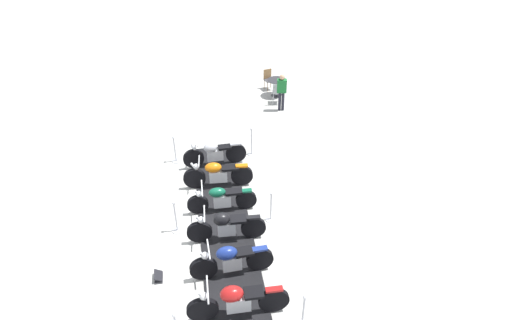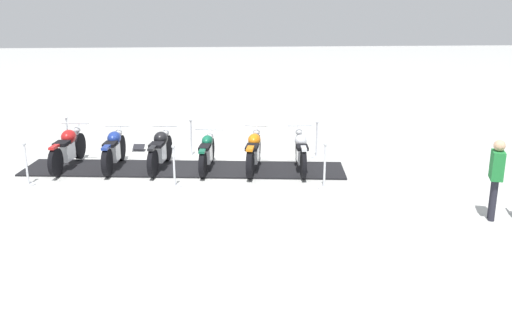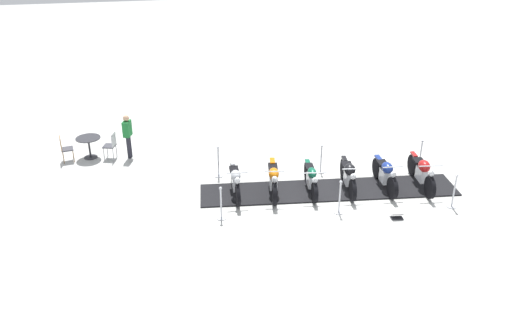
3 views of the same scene
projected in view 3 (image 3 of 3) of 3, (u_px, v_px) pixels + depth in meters
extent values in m
plane|color=silver|center=(329.00, 191.00, 16.95)|extent=(80.00, 80.00, 0.00)
cube|color=black|center=(329.00, 190.00, 16.94)|extent=(8.28, 2.33, 0.04)
cylinder|color=black|center=(238.00, 195.00, 15.88)|extent=(0.15, 0.71, 0.71)
cylinder|color=black|center=(233.00, 173.00, 17.18)|extent=(0.15, 0.71, 0.71)
cube|color=silver|center=(235.00, 183.00, 16.52)|extent=(0.22, 0.56, 0.39)
ellipsoid|color=#B7BAC1|center=(236.00, 175.00, 16.25)|extent=(0.34, 0.48, 0.31)
cube|color=black|center=(234.00, 170.00, 16.71)|extent=(0.31, 0.46, 0.08)
cube|color=#B7BAC1|center=(233.00, 163.00, 17.02)|extent=(0.15, 0.40, 0.06)
cylinder|color=silver|center=(237.00, 185.00, 15.82)|extent=(0.09, 0.29, 0.60)
cylinder|color=silver|center=(237.00, 173.00, 15.73)|extent=(0.64, 0.08, 0.04)
sphere|color=silver|center=(237.00, 181.00, 15.73)|extent=(0.18, 0.18, 0.18)
cylinder|color=black|center=(275.00, 194.00, 15.95)|extent=(0.26, 0.71, 0.70)
cylinder|color=black|center=(272.00, 171.00, 17.31)|extent=(0.26, 0.71, 0.70)
cube|color=silver|center=(273.00, 181.00, 16.62)|extent=(0.34, 0.59, 0.39)
ellipsoid|color=#D16B0F|center=(274.00, 174.00, 16.35)|extent=(0.41, 0.58, 0.32)
cube|color=black|center=(273.00, 167.00, 16.84)|extent=(0.39, 0.59, 0.08)
cube|color=#D16B0F|center=(272.00, 161.00, 17.15)|extent=(0.23, 0.41, 0.06)
cylinder|color=silver|center=(275.00, 184.00, 15.91)|extent=(0.13, 0.36, 0.59)
cylinder|color=silver|center=(275.00, 171.00, 15.85)|extent=(0.60, 0.15, 0.04)
sphere|color=silver|center=(275.00, 179.00, 15.84)|extent=(0.18, 0.18, 0.18)
cylinder|color=black|center=(315.00, 193.00, 16.11)|extent=(0.20, 0.63, 0.62)
cylinder|color=black|center=(307.00, 172.00, 17.39)|extent=(0.20, 0.63, 0.62)
cube|color=silver|center=(311.00, 180.00, 16.72)|extent=(0.29, 0.53, 0.40)
ellipsoid|color=#0F5138|center=(312.00, 173.00, 16.47)|extent=(0.34, 0.53, 0.28)
cube|color=black|center=(310.00, 167.00, 16.92)|extent=(0.32, 0.52, 0.08)
cube|color=#0F5138|center=(308.00, 162.00, 17.24)|extent=(0.19, 0.36, 0.06)
cylinder|color=silver|center=(315.00, 184.00, 16.07)|extent=(0.11, 0.31, 0.53)
cylinder|color=silver|center=(315.00, 173.00, 16.00)|extent=(0.74, 0.13, 0.04)
sphere|color=silver|center=(315.00, 180.00, 16.00)|extent=(0.18, 0.18, 0.18)
cylinder|color=black|center=(353.00, 190.00, 16.18)|extent=(0.22, 0.69, 0.68)
cylinder|color=black|center=(344.00, 169.00, 17.49)|extent=(0.22, 0.69, 0.68)
cube|color=silver|center=(348.00, 178.00, 16.81)|extent=(0.28, 0.50, 0.41)
ellipsoid|color=black|center=(350.00, 169.00, 16.55)|extent=(0.42, 0.51, 0.35)
cube|color=black|center=(347.00, 165.00, 16.97)|extent=(0.38, 0.48, 0.08)
cube|color=black|center=(344.00, 159.00, 17.33)|extent=(0.20, 0.39, 0.06)
cylinder|color=silver|center=(353.00, 180.00, 16.13)|extent=(0.12, 0.33, 0.58)
cylinder|color=silver|center=(353.00, 169.00, 16.06)|extent=(0.65, 0.14, 0.04)
sphere|color=silver|center=(353.00, 176.00, 16.06)|extent=(0.18, 0.18, 0.18)
cylinder|color=black|center=(392.00, 188.00, 16.31)|extent=(0.18, 0.69, 0.68)
cylinder|color=black|center=(377.00, 168.00, 17.56)|extent=(0.18, 0.69, 0.68)
cube|color=silver|center=(385.00, 176.00, 16.91)|extent=(0.26, 0.48, 0.42)
ellipsoid|color=navy|center=(387.00, 168.00, 16.66)|extent=(0.37, 0.54, 0.33)
cube|color=black|center=(382.00, 163.00, 17.07)|extent=(0.33, 0.47, 0.08)
cube|color=navy|center=(378.00, 158.00, 17.40)|extent=(0.18, 0.38, 0.06)
cylinder|color=silver|center=(393.00, 178.00, 16.26)|extent=(0.09, 0.31, 0.58)
cylinder|color=silver|center=(393.00, 167.00, 16.18)|extent=(0.64, 0.08, 0.04)
sphere|color=silver|center=(393.00, 174.00, 16.18)|extent=(0.18, 0.18, 0.18)
cylinder|color=black|center=(430.00, 187.00, 16.32)|extent=(0.20, 0.71, 0.71)
cylinder|color=black|center=(413.00, 165.00, 17.74)|extent=(0.20, 0.71, 0.71)
cube|color=silver|center=(421.00, 174.00, 17.01)|extent=(0.27, 0.57, 0.42)
ellipsoid|color=#AD1919|center=(424.00, 166.00, 16.73)|extent=(0.42, 0.56, 0.36)
cube|color=black|center=(419.00, 161.00, 17.18)|extent=(0.38, 0.47, 0.08)
cube|color=#AD1919|center=(414.00, 154.00, 17.58)|extent=(0.18, 0.40, 0.06)
cylinder|color=silver|center=(430.00, 178.00, 16.26)|extent=(0.11, 0.30, 0.60)
cylinder|color=silver|center=(431.00, 166.00, 16.17)|extent=(0.72, 0.13, 0.04)
sphere|color=silver|center=(431.00, 173.00, 16.17)|extent=(0.18, 0.18, 0.18)
cylinder|color=silver|center=(451.00, 207.00, 16.03)|extent=(0.28, 0.28, 0.03)
cylinder|color=silver|center=(454.00, 192.00, 15.81)|extent=(0.05, 0.05, 1.00)
sphere|color=silver|center=(457.00, 176.00, 15.58)|extent=(0.09, 0.09, 0.09)
cylinder|color=silver|center=(219.00, 176.00, 17.86)|extent=(0.29, 0.29, 0.03)
cylinder|color=silver|center=(218.00, 162.00, 17.64)|extent=(0.05, 0.05, 0.99)
sphere|color=silver|center=(218.00, 148.00, 17.42)|extent=(0.09, 0.09, 0.09)
cylinder|color=silver|center=(320.00, 171.00, 18.15)|extent=(0.32, 0.32, 0.03)
cylinder|color=silver|center=(321.00, 159.00, 17.95)|extent=(0.05, 0.05, 0.91)
sphere|color=silver|center=(322.00, 146.00, 17.74)|extent=(0.09, 0.09, 0.09)
cylinder|color=silver|center=(419.00, 167.00, 18.44)|extent=(0.31, 0.31, 0.03)
cylinder|color=silver|center=(421.00, 155.00, 18.23)|extent=(0.05, 0.05, 0.94)
sphere|color=silver|center=(422.00, 141.00, 18.02)|extent=(0.09, 0.09, 0.09)
cylinder|color=silver|center=(222.00, 218.00, 15.45)|extent=(0.30, 0.30, 0.03)
cylinder|color=silver|center=(221.00, 204.00, 15.25)|extent=(0.05, 0.05, 0.93)
sphere|color=silver|center=(221.00, 188.00, 15.03)|extent=(0.09, 0.09, 0.09)
cylinder|color=silver|center=(339.00, 212.00, 15.74)|extent=(0.31, 0.31, 0.03)
cylinder|color=silver|center=(340.00, 198.00, 15.53)|extent=(0.05, 0.05, 0.96)
sphere|color=silver|center=(341.00, 182.00, 15.31)|extent=(0.09, 0.09, 0.09)
cube|color=#333338|center=(397.00, 218.00, 15.44)|extent=(0.38, 0.24, 0.02)
cube|color=black|center=(397.00, 215.00, 15.40)|extent=(0.35, 0.24, 0.13)
cylinder|color=#2D2D33|center=(91.00, 157.00, 19.19)|extent=(0.47, 0.47, 0.02)
cylinder|color=#2D2D33|center=(89.00, 148.00, 19.03)|extent=(0.07, 0.07, 0.72)
cylinder|color=#2D2D33|center=(88.00, 138.00, 18.87)|extent=(0.86, 0.86, 0.03)
cylinder|color=olive|center=(73.00, 153.00, 19.06)|extent=(0.03, 0.03, 0.44)
cylinder|color=olive|center=(74.00, 156.00, 18.77)|extent=(0.03, 0.03, 0.44)
cylinder|color=olive|center=(63.00, 154.00, 18.95)|extent=(0.03, 0.03, 0.44)
cylinder|color=olive|center=(64.00, 158.00, 18.66)|extent=(0.03, 0.03, 0.44)
cube|color=#3F3F47|center=(67.00, 149.00, 18.76)|extent=(0.46, 0.46, 0.04)
cube|color=olive|center=(61.00, 143.00, 18.59)|extent=(0.10, 0.40, 0.46)
cylinder|color=#B7B7BC|center=(104.00, 154.00, 18.90)|extent=(0.03, 0.03, 0.47)
cylinder|color=#B7B7BC|center=(107.00, 150.00, 19.20)|extent=(0.03, 0.03, 0.47)
cylinder|color=#B7B7BC|center=(113.00, 155.00, 18.87)|extent=(0.03, 0.03, 0.47)
cylinder|color=#B7B7BC|center=(116.00, 151.00, 19.17)|extent=(0.03, 0.03, 0.47)
cube|color=#3F3F47|center=(109.00, 146.00, 18.92)|extent=(0.50, 0.50, 0.04)
cube|color=#B7B7BC|center=(114.00, 140.00, 18.80)|extent=(0.15, 0.39, 0.47)
cylinder|color=#23232D|center=(130.00, 146.00, 19.10)|extent=(0.12, 0.12, 0.84)
cylinder|color=#23232D|center=(128.00, 147.00, 18.98)|extent=(0.12, 0.12, 0.84)
cube|color=#1E7233|center=(127.00, 129.00, 18.74)|extent=(0.34, 0.45, 0.56)
sphere|color=tan|center=(126.00, 118.00, 18.57)|extent=(0.22, 0.22, 0.22)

